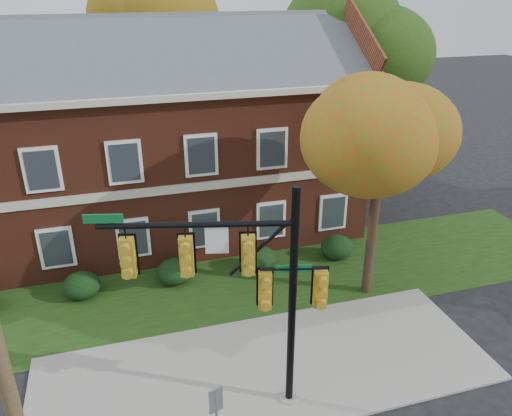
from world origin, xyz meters
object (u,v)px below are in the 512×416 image
object	(u,v)px
hedge_center	(175,272)
hedge_right	(259,259)
tree_far_rear	(156,23)
tree_near_right	(392,123)
apartment_building	(152,127)
hedge_far_right	(337,247)
traffic_signal	(246,280)
tree_right_rear	(375,44)
hedge_left	(82,285)
sign_post	(216,414)

from	to	relation	value
hedge_center	hedge_right	bearing A→B (deg)	0.00
hedge_center	tree_far_rear	xyz separation A→B (m)	(1.34, 13.09, 8.32)
tree_near_right	tree_far_rear	distance (m)	17.12
apartment_building	hedge_center	world-z (taller)	apartment_building
apartment_building	tree_far_rear	xyz separation A→B (m)	(1.34, 7.84, 3.86)
hedge_far_right	hedge_center	bearing A→B (deg)	180.00
traffic_signal	tree_right_rear	bearing A→B (deg)	65.62
tree_right_rear	hedge_far_right	bearing A→B (deg)	-125.23
hedge_right	tree_far_rear	size ratio (longest dim) A/B	0.12
hedge_left	hedge_far_right	distance (m)	10.50
hedge_left	tree_near_right	bearing A→B (deg)	-14.81
tree_far_rear	sign_post	size ratio (longest dim) A/B	4.71
apartment_building	tree_near_right	world-z (taller)	apartment_building
traffic_signal	hedge_far_right	bearing A→B (deg)	62.98
tree_near_right	sign_post	world-z (taller)	tree_near_right
hedge_right	tree_right_rear	distance (m)	12.50
hedge_right	hedge_left	bearing A→B (deg)	180.00
tree_near_right	tree_right_rear	size ratio (longest dim) A/B	0.81
hedge_far_right	sign_post	bearing A→B (deg)	-129.96
hedge_far_right	apartment_building	bearing A→B (deg)	143.11
tree_far_rear	sign_post	distance (m)	22.81
apartment_building	tree_near_right	distance (m)	10.97
hedge_far_right	tree_far_rear	distance (m)	16.51
apartment_building	hedge_left	size ratio (longest dim) A/B	13.43
hedge_far_right	sign_post	distance (m)	11.15
hedge_right	apartment_building	bearing A→B (deg)	123.67
tree_near_right	sign_post	size ratio (longest dim) A/B	3.51
hedge_left	hedge_right	distance (m)	7.00
traffic_signal	sign_post	distance (m)	3.23
hedge_right	tree_right_rear	size ratio (longest dim) A/B	0.13
hedge_center	sign_post	bearing A→B (deg)	-90.83
traffic_signal	sign_post	bearing A→B (deg)	-111.33
hedge_right	traffic_signal	bearing A→B (deg)	-109.50
traffic_signal	hedge_right	bearing A→B (deg)	84.52
hedge_center	apartment_building	bearing A→B (deg)	90.00
apartment_building	tree_right_rear	world-z (taller)	tree_right_rear
hedge_left	tree_right_rear	xyz separation A→B (m)	(14.81, 6.11, 7.60)
hedge_left	sign_post	xyz separation A→B (m)	(3.38, -8.50, 1.14)
tree_right_rear	sign_post	xyz separation A→B (m)	(-11.44, -14.61, -6.46)
hedge_left	hedge_right	world-z (taller)	same
apartment_building	hedge_center	distance (m)	6.89
apartment_building	hedge_right	size ratio (longest dim) A/B	13.43
tree_right_rear	hedge_center	bearing A→B (deg)	-151.63
apartment_building	tree_right_rear	distance (m)	11.77
hedge_center	sign_post	xyz separation A→B (m)	(-0.12, -8.50, 1.14)
hedge_left	hedge_center	xyz separation A→B (m)	(3.50, 0.00, 0.00)
tree_near_right	traffic_signal	world-z (taller)	tree_near_right
hedge_far_right	tree_far_rear	xyz separation A→B (m)	(-5.66, 13.09, 8.32)
hedge_left	hedge_right	size ratio (longest dim) A/B	1.00
tree_right_rear	tree_far_rear	distance (m)	12.20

